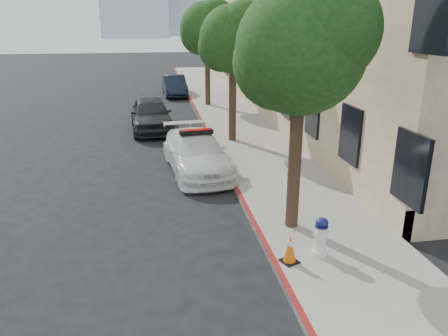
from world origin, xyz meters
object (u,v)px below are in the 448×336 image
police_car (197,153)px  fire_hydrant (321,237)px  traffic_cone (290,248)px  parked_car_far (174,86)px  parked_car_mid (151,114)px

police_car → fire_hydrant: police_car is taller
police_car → traffic_cone: bearing=-85.1°
fire_hydrant → police_car: bearing=88.7°
police_car → parked_car_far: size_ratio=1.16×
parked_car_far → traffic_cone: size_ratio=6.44×
parked_car_far → fire_hydrant: 21.93m
fire_hydrant → traffic_cone: bearing=174.4°
traffic_cone → parked_car_mid: bearing=102.4°
parked_car_far → traffic_cone: 22.06m
parked_car_mid → parked_car_far: parked_car_mid is taller
police_car → parked_car_far: police_car is taller
parked_car_mid → parked_car_far: 9.71m
police_car → parked_car_far: (0.10, 15.69, 0.01)m
traffic_cone → parked_car_far: bearing=93.0°
parked_car_mid → parked_car_far: size_ratio=1.09×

